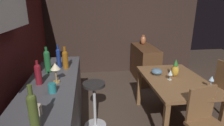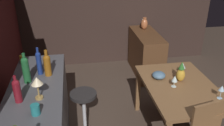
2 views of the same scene
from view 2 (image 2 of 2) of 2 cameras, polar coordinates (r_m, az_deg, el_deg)
The scene contains 18 objects.
wall_side_right at distance 5.00m, azimuth -1.17°, elevation 14.13°, with size 0.10×4.40×2.60m, color #33231E.
dining_table at distance 3.20m, azimuth 15.59°, elevation -6.46°, with size 1.26×0.85×0.74m.
sideboard_cabinet at distance 4.79m, azimuth 7.89°, elevation 2.16°, with size 1.10×0.44×0.82m, color #56351E.
bar_stool at distance 3.11m, azimuth -6.44°, elevation -12.35°, with size 0.34×0.34×0.73m.
wine_glass_left at distance 3.05m, azimuth 14.48°, elevation -3.62°, with size 0.07×0.07×0.15m.
wine_glass_right at distance 3.40m, azimuth 16.23°, elevation -0.67°, with size 0.08×0.08×0.15m.
wine_glass_center at distance 2.98m, azimuth 24.31°, elevation -5.52°, with size 0.07×0.07×0.17m.
pineapple_centerpiece at distance 3.20m, azimuth 15.82°, elevation -2.24°, with size 0.11×0.11×0.27m.
fruit_bowl at distance 3.22m, azimuth 10.90°, elevation -2.82°, with size 0.17×0.17×0.09m, color slate.
wine_bottle_cobalt at distance 3.01m, azimuth -16.75°, elevation 0.23°, with size 0.06×0.06×0.34m.
wine_bottle_green at distance 2.87m, azimuth -19.56°, elevation -1.28°, with size 0.08×0.08×0.36m.
wine_bottle_amber at distance 2.96m, azimuth -14.93°, elevation -0.24°, with size 0.08×0.08×0.32m.
wine_bottle_ruby at distance 2.56m, azimuth -21.38°, elevation -5.88°, with size 0.08×0.08×0.29m.
cup_mustard at distance 3.43m, azimuth -20.22°, elevation 0.89°, with size 0.11×0.07×0.10m.
cup_teal at distance 2.37m, azimuth -17.50°, elevation -10.36°, with size 0.12×0.08×0.10m.
counter_lamp at distance 2.52m, azimuth -17.14°, elevation -4.47°, with size 0.12×0.12×0.25m.
pillar_candle_tall at distance 5.00m, azimuth 7.37°, elevation 9.23°, with size 0.06×0.06×0.19m.
vase_copper at distance 4.86m, azimuth 7.58°, elevation 9.09°, with size 0.13×0.13×0.24m.
Camera 2 is at (-2.30, 1.00, 2.30)m, focal length 39.03 mm.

